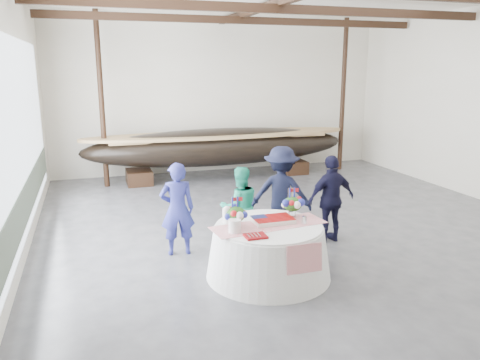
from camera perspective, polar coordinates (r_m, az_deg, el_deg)
name	(u,v)px	position (r m, az deg, el deg)	size (l,w,h in m)	color
floor	(305,232)	(9.20, 7.98, -6.26)	(10.00, 12.00, 0.01)	#3D3D42
wall_back	(221,96)	(14.31, -2.34, 10.18)	(10.00, 0.02, 4.50)	silver
wall_left	(9,126)	(7.89, -26.38, 5.96)	(0.02, 12.00, 4.50)	silver
pavilion_structure	(293,19)	(9.45, 6.52, 18.97)	(9.80, 11.76, 4.50)	black
open_bay	(23,143)	(8.92, -24.89, 4.09)	(0.03, 7.00, 3.20)	silver
longboat_display	(220,147)	(13.28, -2.49, 4.09)	(7.61, 1.52, 1.43)	black
banquet_table	(268,250)	(7.17, 3.48, -8.57)	(1.89, 1.89, 0.81)	silver
tabletop_items	(263,213)	(7.07, 2.77, -4.10)	(1.80, 0.97, 0.40)	#B61224
guest_woman_blue	(177,209)	(7.91, -7.65, -3.53)	(0.58, 0.38, 1.59)	navy
guest_woman_teal	(240,207)	(8.19, -0.02, -3.33)	(0.70, 0.55, 1.44)	#1FA481
guest_man_left	(281,193)	(8.59, 5.05, -1.59)	(1.11, 0.64, 1.73)	black
guest_man_right	(331,199)	(8.57, 11.06, -2.28)	(0.93, 0.39, 1.60)	black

